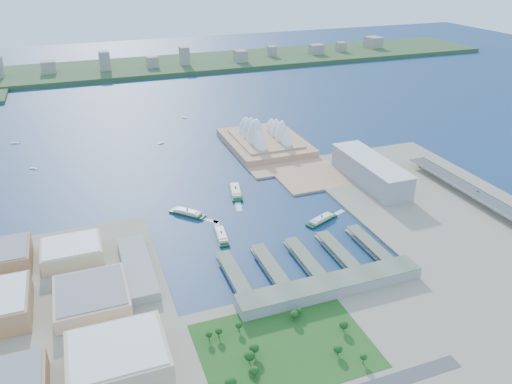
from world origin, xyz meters
name	(u,v)px	position (x,y,z in m)	size (l,w,h in m)	color
ground	(268,233)	(0.00, 0.00, 0.00)	(3000.00, 3000.00, 0.00)	#10284E
west_land	(56,336)	(-250.00, -105.00, 1.50)	(220.00, 390.00, 3.00)	gray
south_land	(355,345)	(0.00, -210.00, 1.50)	(720.00, 180.00, 3.00)	gray
east_land	(452,217)	(240.00, -50.00, 1.50)	(240.00, 500.00, 3.00)	gray
peninsula	(271,149)	(107.50, 260.00, 1.50)	(135.00, 220.00, 3.00)	tan
far_shore	(143,67)	(0.00, 980.00, 6.00)	(2200.00, 260.00, 12.00)	#2D4926
opera_house	(265,129)	(105.00, 280.00, 32.00)	(134.00, 180.00, 58.00)	white
toaster_building	(370,171)	(195.00, 80.00, 20.50)	(45.00, 155.00, 35.00)	gray
expressway	(495,208)	(300.00, -60.00, 8.93)	(26.00, 340.00, 11.85)	gray
west_buildings	(53,300)	(-250.00, -70.00, 16.50)	(200.00, 280.00, 27.00)	#9F764F
ferry_wharves	(304,259)	(14.00, -75.00, 4.65)	(184.00, 90.00, 9.30)	#515D46
terminal_building	(331,286)	(15.00, -135.00, 9.00)	(200.00, 28.00, 12.00)	gray
park	(285,338)	(-60.00, -190.00, 11.00)	(150.00, 110.00, 16.00)	#194714
far_skyline	(143,57)	(0.00, 960.00, 39.50)	(1900.00, 140.00, 55.00)	gray
ferry_a	(187,212)	(-83.82, 79.89, 4.77)	(12.84, 50.44, 9.54)	#0C321E
ferry_b	(236,190)	(-3.58, 118.75, 5.50)	(14.81, 58.20, 11.00)	#0C321E
ferry_c	(221,234)	(-58.15, 9.30, 4.58)	(12.33, 48.43, 9.16)	#0C321E
ferry_d	(322,218)	(74.92, 1.67, 4.63)	(12.46, 48.94, 9.25)	#0C321E
boat_a	(34,168)	(-279.52, 314.84, 1.19)	(3.08, 12.32, 2.38)	white
boat_b	(161,143)	(-66.53, 358.01, 1.39)	(3.61, 10.31, 2.78)	white
boat_c	(274,124)	(164.85, 386.04, 1.50)	(3.90, 13.35, 3.00)	white
boat_d	(15,143)	(-314.55, 450.51, 1.35)	(3.49, 15.94, 2.69)	white
boat_e	(184,117)	(6.81, 490.29, 1.49)	(3.86, 12.12, 2.98)	white
car_c	(478,191)	(304.00, -22.45, 15.52)	(1.88, 4.62, 1.34)	slate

